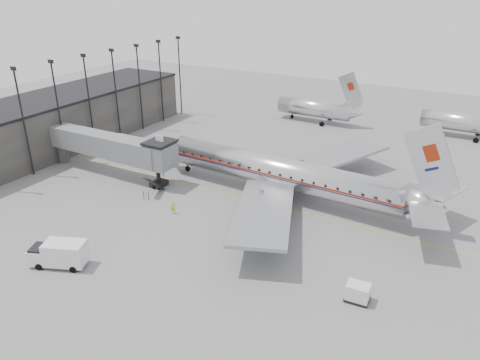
% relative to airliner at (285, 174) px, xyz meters
% --- Properties ---
extents(ground, '(160.00, 160.00, 0.00)m').
position_rel_airliner_xyz_m(ground, '(-6.80, -8.96, -3.19)').
color(ground, slate).
rests_on(ground, ground).
extents(terminal, '(12.00, 46.00, 8.00)m').
position_rel_airliner_xyz_m(terminal, '(-40.80, 1.04, 0.81)').
color(terminal, '#373432').
rests_on(terminal, ground).
extents(apron_line, '(60.00, 0.15, 0.01)m').
position_rel_airliner_xyz_m(apron_line, '(-3.80, -2.96, -3.19)').
color(apron_line, gold).
rests_on(apron_line, ground).
extents(jet_bridge, '(21.00, 6.20, 7.10)m').
position_rel_airliner_xyz_m(jet_bridge, '(-23.46, -5.29, 0.99)').
color(jet_bridge, '#595C5E').
rests_on(jet_bridge, ground).
extents(floodlight_masts, '(0.90, 42.25, 15.25)m').
position_rel_airliner_xyz_m(floodlight_masts, '(-34.30, 4.04, 5.17)').
color(floodlight_masts, black).
rests_on(floodlight_masts, ground).
extents(distant_aircraft_near, '(16.39, 3.20, 10.26)m').
position_rel_airliner_xyz_m(distant_aircraft_near, '(-8.59, 33.04, -0.46)').
color(distant_aircraft_near, silver).
rests_on(distant_aircraft_near, ground).
extents(distant_aircraft_mid, '(16.39, 3.20, 10.26)m').
position_rel_airliner_xyz_m(distant_aircraft_mid, '(17.41, 37.04, -0.46)').
color(distant_aircraft_mid, silver).
rests_on(distant_aircraft_mid, ground).
extents(airliner, '(40.17, 37.16, 12.70)m').
position_rel_airliner_xyz_m(airliner, '(0.00, 0.00, 0.00)').
color(airliner, silver).
rests_on(airliner, ground).
extents(service_van, '(5.94, 4.09, 2.61)m').
position_rel_airliner_xyz_m(service_van, '(-12.86, -24.99, -1.82)').
color(service_van, silver).
rests_on(service_van, ground).
extents(baggage_cart_navy, '(2.26, 1.77, 1.71)m').
position_rel_airliner_xyz_m(baggage_cart_navy, '(1.61, -6.96, -2.28)').
color(baggage_cart_navy, '#0D1136').
rests_on(baggage_cart_navy, ground).
extents(baggage_cart_white, '(2.20, 1.72, 1.67)m').
position_rel_airliner_xyz_m(baggage_cart_white, '(14.25, -15.97, -2.31)').
color(baggage_cart_white, silver).
rests_on(baggage_cart_white, ground).
extents(ramp_worker, '(0.70, 0.62, 1.60)m').
position_rel_airliner_xyz_m(ramp_worker, '(-9.69, -10.76, -2.39)').
color(ramp_worker, '#B9D819').
rests_on(ramp_worker, ground).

